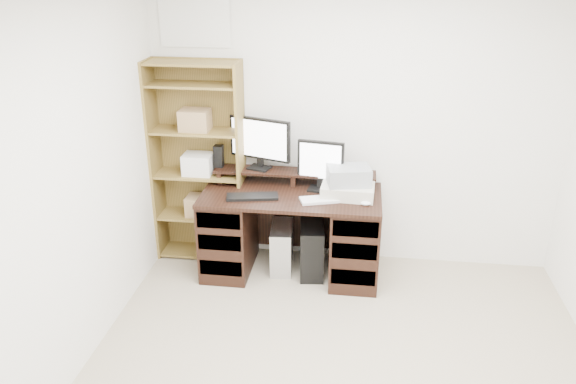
% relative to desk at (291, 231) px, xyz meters
% --- Properties ---
extents(room, '(3.54, 4.04, 2.54)m').
position_rel_desk_xyz_m(room, '(0.50, -1.64, 0.86)').
color(room, tan).
rests_on(room, ground).
extents(desk, '(1.50, 0.70, 0.75)m').
position_rel_desk_xyz_m(desk, '(0.00, 0.00, 0.00)').
color(desk, black).
rests_on(desk, ground).
extents(riser_shelf, '(1.40, 0.22, 0.12)m').
position_rel_desk_xyz_m(riser_shelf, '(-0.00, 0.21, 0.45)').
color(riser_shelf, black).
rests_on(riser_shelf, desk).
extents(monitor_wide, '(0.55, 0.22, 0.45)m').
position_rel_desk_xyz_m(monitor_wide, '(-0.30, 0.24, 0.73)').
color(monitor_wide, black).
rests_on(monitor_wide, riser_shelf).
extents(monitor_small, '(0.39, 0.17, 0.43)m').
position_rel_desk_xyz_m(monitor_small, '(0.23, 0.11, 0.59)').
color(monitor_small, black).
rests_on(monitor_small, desk).
extents(speaker, '(0.08, 0.08, 0.19)m').
position_rel_desk_xyz_m(speaker, '(-0.67, 0.23, 0.58)').
color(speaker, black).
rests_on(speaker, riser_shelf).
extents(keyboard_black, '(0.44, 0.22, 0.02)m').
position_rel_desk_xyz_m(keyboard_black, '(-0.31, -0.14, 0.37)').
color(keyboard_black, black).
rests_on(keyboard_black, desk).
extents(keyboard_white, '(0.49, 0.28, 0.02)m').
position_rel_desk_xyz_m(keyboard_white, '(0.32, -0.11, 0.37)').
color(keyboard_white, silver).
rests_on(keyboard_white, desk).
extents(mouse, '(0.09, 0.07, 0.03)m').
position_rel_desk_xyz_m(mouse, '(0.62, -0.17, 0.38)').
color(mouse, white).
rests_on(mouse, desk).
extents(printer, '(0.44, 0.34, 0.11)m').
position_rel_desk_xyz_m(printer, '(0.47, 0.01, 0.41)').
color(printer, beige).
rests_on(printer, desk).
extents(basket, '(0.39, 0.31, 0.15)m').
position_rel_desk_xyz_m(basket, '(0.47, 0.01, 0.54)').
color(basket, gray).
rests_on(basket, printer).
extents(tower_silver, '(0.21, 0.42, 0.41)m').
position_rel_desk_xyz_m(tower_silver, '(-0.09, 0.04, -0.18)').
color(tower_silver, '#B7B9BE').
rests_on(tower_silver, ground).
extents(tower_black, '(0.25, 0.48, 0.46)m').
position_rel_desk_xyz_m(tower_black, '(0.18, 0.02, -0.16)').
color(tower_black, black).
rests_on(tower_black, ground).
extents(bookshelf, '(0.80, 0.30, 1.80)m').
position_rel_desk_xyz_m(bookshelf, '(-0.85, 0.21, 0.53)').
color(bookshelf, olive).
rests_on(bookshelf, ground).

